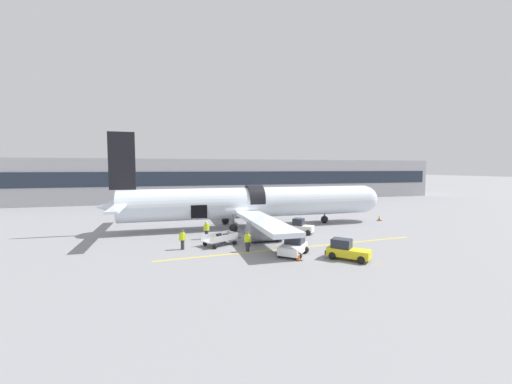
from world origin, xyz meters
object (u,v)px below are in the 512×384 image
(suitcase_on_tarmac_upright, at_px, (248,243))
(baggage_tug_rear, at_px, (347,251))
(airplane, at_px, (250,203))
(ground_crew_loader_b, at_px, (182,239))
(ground_crew_loader_a, at_px, (207,230))
(baggage_tug_mid, at_px, (301,227))
(baggage_cart_loading, at_px, (221,239))
(baggage_tug_lead, at_px, (293,246))
(ground_crew_driver, at_px, (248,241))

(suitcase_on_tarmac_upright, bearing_deg, baggage_tug_rear, -42.72)
(airplane, bearing_deg, baggage_tug_rear, -75.95)
(airplane, bearing_deg, ground_crew_loader_b, -134.60)
(baggage_tug_rear, height_order, ground_crew_loader_a, ground_crew_loader_a)
(baggage_tug_mid, relative_size, baggage_cart_loading, 0.67)
(baggage_tug_mid, bearing_deg, ground_crew_loader_a, 178.96)
(baggage_tug_lead, relative_size, suitcase_on_tarmac_upright, 4.88)
(airplane, distance_m, baggage_tug_mid, 6.93)
(baggage_cart_loading, xyz_separation_m, suitcase_on_tarmac_upright, (2.20, -1.26, -0.24))
(baggage_tug_lead, bearing_deg, suitcase_on_tarmac_upright, 129.51)
(baggage_tug_lead, distance_m, ground_crew_loader_b, 9.37)
(ground_crew_loader_a, relative_size, ground_crew_loader_b, 1.04)
(baggage_tug_lead, distance_m, baggage_tug_mid, 8.27)
(airplane, relative_size, ground_crew_driver, 20.03)
(airplane, bearing_deg, baggage_cart_loading, -122.12)
(baggage_cart_loading, bearing_deg, suitcase_on_tarmac_upright, -29.79)
(baggage_tug_mid, bearing_deg, baggage_tug_rear, -93.29)
(ground_crew_loader_a, relative_size, ground_crew_driver, 1.05)
(baggage_tug_mid, xyz_separation_m, ground_crew_loader_b, (-12.37, -3.19, 0.22))
(ground_crew_loader_b, bearing_deg, baggage_tug_lead, -25.80)
(baggage_tug_lead, xyz_separation_m, baggage_cart_loading, (-5.06, 4.73, -0.15))
(baggage_cart_loading, bearing_deg, ground_crew_loader_b, -169.08)
(ground_crew_loader_a, height_order, ground_crew_driver, ground_crew_loader_a)
(baggage_tug_rear, distance_m, suitcase_on_tarmac_upright, 8.50)
(baggage_tug_rear, relative_size, ground_crew_driver, 1.90)
(ground_crew_loader_a, bearing_deg, ground_crew_driver, -63.86)
(baggage_tug_mid, bearing_deg, airplane, 129.71)
(baggage_tug_lead, xyz_separation_m, baggage_tug_rear, (3.38, -2.30, -0.02))
(ground_crew_loader_a, bearing_deg, baggage_tug_rear, -46.13)
(ground_crew_loader_b, height_order, ground_crew_driver, ground_crew_loader_b)
(airplane, distance_m, ground_crew_loader_a, 7.75)
(baggage_cart_loading, bearing_deg, airplane, 57.88)
(airplane, height_order, ground_crew_loader_b, airplane)
(suitcase_on_tarmac_upright, bearing_deg, baggage_cart_loading, 150.21)
(baggage_tug_mid, relative_size, ground_crew_driver, 1.57)
(airplane, distance_m, baggage_cart_loading, 9.28)
(baggage_cart_loading, bearing_deg, baggage_tug_mid, 15.79)
(baggage_tug_mid, xyz_separation_m, ground_crew_driver, (-7.21, -5.34, 0.22))
(baggage_tug_lead, height_order, ground_crew_driver, ground_crew_driver)
(baggage_tug_rear, height_order, suitcase_on_tarmac_upright, baggage_tug_rear)
(ground_crew_loader_a, height_order, suitcase_on_tarmac_upright, ground_crew_loader_a)
(ground_crew_loader_a, bearing_deg, suitcase_on_tarmac_upright, -51.85)
(airplane, xyz_separation_m, ground_crew_loader_b, (-8.15, -8.27, -1.91))
(baggage_tug_mid, xyz_separation_m, baggage_cart_loading, (-8.99, -2.54, -0.14))
(ground_crew_driver, bearing_deg, airplane, 73.94)
(baggage_cart_loading, height_order, suitcase_on_tarmac_upright, baggage_cart_loading)
(baggage_tug_rear, distance_m, ground_crew_driver, 7.89)
(baggage_tug_rear, height_order, ground_crew_loader_b, ground_crew_loader_b)
(ground_crew_loader_b, xyz_separation_m, ground_crew_driver, (5.15, -2.15, -0.01))
(baggage_tug_mid, relative_size, ground_crew_loader_a, 1.49)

